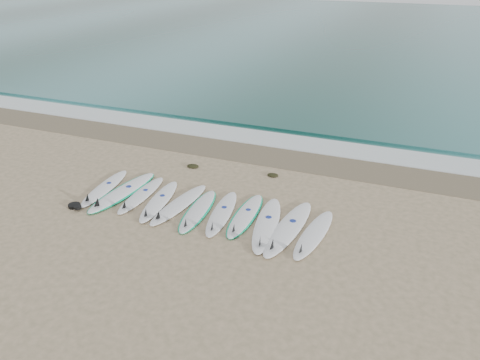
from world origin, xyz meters
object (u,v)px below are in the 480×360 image
at_px(surfboard_5, 198,211).
at_px(leash_coil, 75,206).
at_px(surfboard_10, 313,235).
at_px(surfboard_0, 104,188).

xyz_separation_m(surfboard_5, leash_coil, (-3.15, -0.97, 0.00)).
bearing_deg(surfboard_10, surfboard_5, -174.70).
distance_m(surfboard_0, leash_coil, 1.13).
relative_size(surfboard_5, leash_coil, 5.24).
xyz_separation_m(surfboard_0, surfboard_5, (3.07, -0.16, -0.01)).
relative_size(surfboard_0, leash_coil, 5.37).
distance_m(surfboard_0, surfboard_5, 3.08).
height_order(surfboard_5, leash_coil, surfboard_5).
xyz_separation_m(surfboard_10, leash_coil, (-6.24, -0.95, -0.01)).
height_order(surfboard_0, surfboard_5, surfboard_0).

